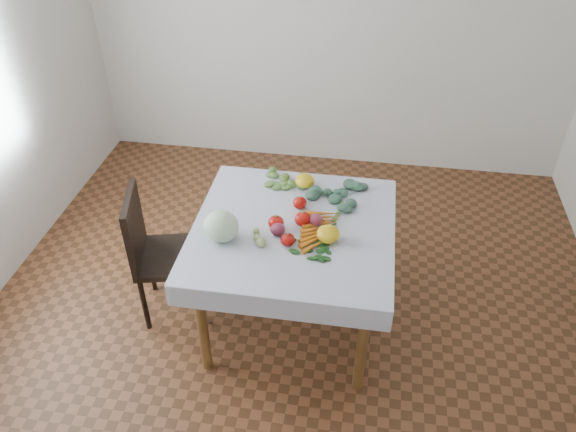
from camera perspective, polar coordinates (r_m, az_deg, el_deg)
name	(u,v)px	position (r m, az deg, el deg)	size (l,w,h in m)	color
ground	(293,319)	(3.67, 0.48, -10.40)	(4.00, 4.00, 0.00)	brown
back_wall	(333,9)	(4.66, 4.55, 20.23)	(4.00, 0.04, 2.70)	silver
table	(293,241)	(3.21, 0.54, -2.55)	(1.00, 1.00, 0.75)	brown
tablecloth	(293,227)	(3.15, 0.56, -1.17)	(1.12, 1.12, 0.01)	silver
chair	(155,248)	(3.49, -13.36, -3.15)	(0.49, 0.49, 0.89)	black
cabbage	(221,226)	(3.04, -6.83, -1.05)	(0.19, 0.19, 0.17)	#DBF0C9
tomato_a	(303,219)	(3.14, 1.50, -0.31)	(0.09, 0.09, 0.08)	#A90F0B
tomato_b	(276,222)	(3.12, -1.23, -0.66)	(0.09, 0.09, 0.08)	#A90F0B
tomato_c	(300,203)	(3.27, 1.20, 1.37)	(0.08, 0.08, 0.07)	#A90F0B
tomato_d	(288,240)	(3.01, -0.03, -2.42)	(0.08, 0.08, 0.07)	#A90F0B
heirloom_back	(305,181)	(3.45, 1.72, 3.60)	(0.12, 0.12, 0.08)	yellow
heirloom_front	(328,234)	(3.04, 4.11, -1.84)	(0.13, 0.13, 0.09)	yellow
onion_a	(278,229)	(3.08, -1.06, -1.38)	(0.08, 0.08, 0.07)	maroon
onion_b	(316,220)	(3.15, 2.84, -0.40)	(0.08, 0.08, 0.07)	maroon
tomatillo_cluster	(264,239)	(3.03, -2.49, -2.35)	(0.11, 0.10, 0.04)	#B1C370
carrot_bunch	(320,228)	(3.12, 3.27, -1.23)	(0.22, 0.39, 0.03)	orange
kale_bunch	(336,195)	(3.37, 4.90, 2.10)	(0.31, 0.28, 0.04)	#385C44
basil_bunch	(309,251)	(2.98, 2.10, -3.59)	(0.22, 0.19, 0.01)	#174B1A
dill_bunch	(288,179)	(3.51, 0.04, 3.74)	(0.28, 0.21, 0.03)	#5D853D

